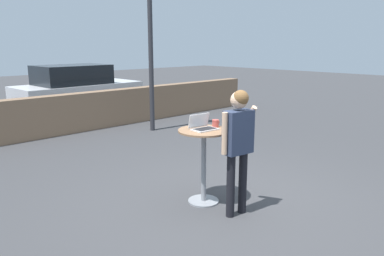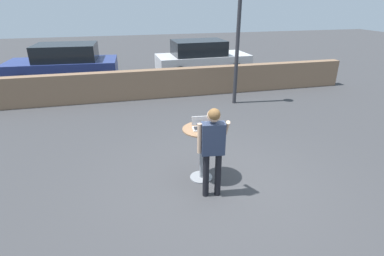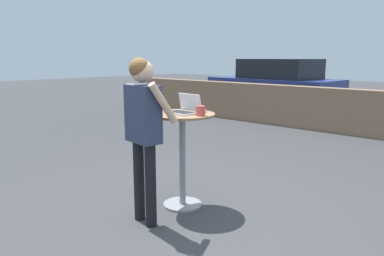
{
  "view_description": "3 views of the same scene",
  "coord_description": "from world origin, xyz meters",
  "px_view_note": "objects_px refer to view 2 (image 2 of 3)",
  "views": [
    {
      "loc": [
        -3.77,
        -3.15,
        2.2
      ],
      "look_at": [
        -0.42,
        0.34,
        1.12
      ],
      "focal_mm": 35.0,
      "sensor_mm": 36.0,
      "label": 1
    },
    {
      "loc": [
        -1.58,
        -4.47,
        3.26
      ],
      "look_at": [
        -0.45,
        0.1,
        1.19
      ],
      "focal_mm": 28.0,
      "sensor_mm": 36.0,
      "label": 2
    },
    {
      "loc": [
        2.59,
        -2.54,
        1.66
      ],
      "look_at": [
        0.02,
        0.25,
        0.94
      ],
      "focal_mm": 35.0,
      "sensor_mm": 36.0,
      "label": 3
    }
  ],
  "objects_px": {
    "coffee_mug": "(215,124)",
    "standing_person": "(213,143)",
    "laptop": "(202,126)",
    "parked_car_near_street": "(64,65)",
    "street_lamp": "(240,9)",
    "cafe_table": "(202,145)",
    "parked_car_further_down": "(202,58)"
  },
  "relations": [
    {
      "from": "laptop",
      "to": "standing_person",
      "type": "distance_m",
      "value": 0.6
    },
    {
      "from": "parked_car_near_street",
      "to": "parked_car_further_down",
      "type": "height_order",
      "value": "parked_car_near_street"
    },
    {
      "from": "parked_car_further_down",
      "to": "laptop",
      "type": "bearing_deg",
      "value": -105.54
    },
    {
      "from": "parked_car_further_down",
      "to": "parked_car_near_street",
      "type": "bearing_deg",
      "value": -177.03
    },
    {
      "from": "street_lamp",
      "to": "parked_car_further_down",
      "type": "bearing_deg",
      "value": 90.3
    },
    {
      "from": "coffee_mug",
      "to": "laptop",
      "type": "bearing_deg",
      "value": 178.01
    },
    {
      "from": "standing_person",
      "to": "coffee_mug",
      "type": "bearing_deg",
      "value": 69.55
    },
    {
      "from": "laptop",
      "to": "standing_person",
      "type": "height_order",
      "value": "standing_person"
    },
    {
      "from": "laptop",
      "to": "standing_person",
      "type": "bearing_deg",
      "value": -87.55
    },
    {
      "from": "laptop",
      "to": "coffee_mug",
      "type": "height_order",
      "value": "laptop"
    },
    {
      "from": "standing_person",
      "to": "parked_car_further_down",
      "type": "height_order",
      "value": "standing_person"
    },
    {
      "from": "laptop",
      "to": "coffee_mug",
      "type": "xyz_separation_m",
      "value": [
        0.25,
        -0.01,
        0.01
      ]
    },
    {
      "from": "cafe_table",
      "to": "standing_person",
      "type": "relative_size",
      "value": 0.64
    },
    {
      "from": "coffee_mug",
      "to": "parked_car_further_down",
      "type": "height_order",
      "value": "parked_car_further_down"
    },
    {
      "from": "cafe_table",
      "to": "parked_car_near_street",
      "type": "relative_size",
      "value": 0.25
    },
    {
      "from": "laptop",
      "to": "parked_car_further_down",
      "type": "xyz_separation_m",
      "value": [
        2.26,
        8.14,
        -0.32
      ]
    },
    {
      "from": "coffee_mug",
      "to": "standing_person",
      "type": "xyz_separation_m",
      "value": [
        -0.22,
        -0.59,
        -0.06
      ]
    },
    {
      "from": "coffee_mug",
      "to": "standing_person",
      "type": "bearing_deg",
      "value": -110.45
    },
    {
      "from": "standing_person",
      "to": "street_lamp",
      "type": "xyz_separation_m",
      "value": [
        2.26,
        4.7,
        1.89
      ]
    },
    {
      "from": "parked_car_further_down",
      "to": "coffee_mug",
      "type": "bearing_deg",
      "value": -103.91
    },
    {
      "from": "coffee_mug",
      "to": "parked_car_further_down",
      "type": "xyz_separation_m",
      "value": [
        2.02,
        8.15,
        -0.33
      ]
    },
    {
      "from": "laptop",
      "to": "parked_car_further_down",
      "type": "relative_size",
      "value": 0.09
    },
    {
      "from": "parked_car_near_street",
      "to": "laptop",
      "type": "bearing_deg",
      "value": -66.28
    },
    {
      "from": "parked_car_near_street",
      "to": "parked_car_further_down",
      "type": "relative_size",
      "value": 1.03
    },
    {
      "from": "parked_car_near_street",
      "to": "street_lamp",
      "type": "height_order",
      "value": "street_lamp"
    },
    {
      "from": "coffee_mug",
      "to": "parked_car_near_street",
      "type": "xyz_separation_m",
      "value": [
        -3.69,
        7.85,
        -0.29
      ]
    },
    {
      "from": "standing_person",
      "to": "parked_car_further_down",
      "type": "bearing_deg",
      "value": 75.64
    },
    {
      "from": "cafe_table",
      "to": "street_lamp",
      "type": "xyz_separation_m",
      "value": [
        2.29,
        4.13,
        2.22
      ]
    },
    {
      "from": "laptop",
      "to": "parked_car_near_street",
      "type": "xyz_separation_m",
      "value": [
        -3.45,
        7.84,
        -0.28
      ]
    },
    {
      "from": "coffee_mug",
      "to": "parked_car_near_street",
      "type": "bearing_deg",
      "value": 115.19
    },
    {
      "from": "coffee_mug",
      "to": "standing_person",
      "type": "height_order",
      "value": "standing_person"
    },
    {
      "from": "cafe_table",
      "to": "laptop",
      "type": "height_order",
      "value": "laptop"
    }
  ]
}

